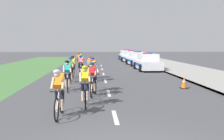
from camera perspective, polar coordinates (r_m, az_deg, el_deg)
name	(u,v)px	position (r m, az deg, el deg)	size (l,w,h in m)	color
sidewalk_slab	(203,74)	(20.59, 19.59, -0.84)	(4.89, 60.00, 0.12)	#A3A099
kerb_edge	(172,74)	(19.77, 13.28, -0.90)	(0.16, 60.00, 0.13)	#9E9E99
lane_markings_centre	(105,81)	(15.94, -1.48, -2.51)	(0.14, 25.60, 0.01)	white
cyclist_lead	(59,92)	(8.11, -11.77, -4.90)	(0.42, 1.72, 1.56)	black
cyclist_second	(85,85)	(9.44, -6.05, -3.34)	(0.43, 1.72, 1.56)	black
cyclist_third	(92,78)	(11.33, -4.38, -1.84)	(0.45, 1.72, 1.56)	black
cyclist_fourth	(94,76)	(12.32, -4.05, -1.24)	(0.45, 1.72, 1.56)	black
cyclist_fifth	(67,75)	(12.75, -9.95, -1.08)	(0.45, 1.72, 1.56)	black
cyclist_sixth	(70,69)	(15.69, -9.31, 0.17)	(0.44, 1.72, 1.56)	black
cyclist_seventh	(90,67)	(17.18, -4.83, 0.69)	(0.45, 1.72, 1.56)	black
cyclist_eighth	(93,69)	(15.91, -4.32, 0.30)	(0.43, 1.72, 1.56)	black
cyclist_ninth	(73,66)	(17.79, -8.77, 0.81)	(0.43, 1.72, 1.56)	black
cyclist_tenth	(81,63)	(20.70, -6.92, 1.50)	(0.42, 1.72, 1.56)	black
cyclist_eleventh	(81,65)	(18.83, -6.93, 1.09)	(0.43, 1.72, 1.56)	black
cyclist_twelfth	(79,60)	(25.46, -7.43, 2.24)	(0.42, 1.72, 1.56)	black
police_car_nearest	(147,63)	(23.03, 7.93, 1.63)	(2.07, 4.44, 1.59)	white
police_car_second	(137,59)	(28.54, 5.67, 2.40)	(2.22, 4.51, 1.59)	white
police_car_third	(131,57)	(33.56, 4.26, 2.89)	(2.29, 4.54, 1.59)	white
police_car_furthest	(126,55)	(38.85, 3.17, 3.26)	(2.03, 4.42, 1.59)	silver
traffic_cone_near	(184,83)	(13.75, 15.80, -2.72)	(0.36, 0.36, 0.64)	black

